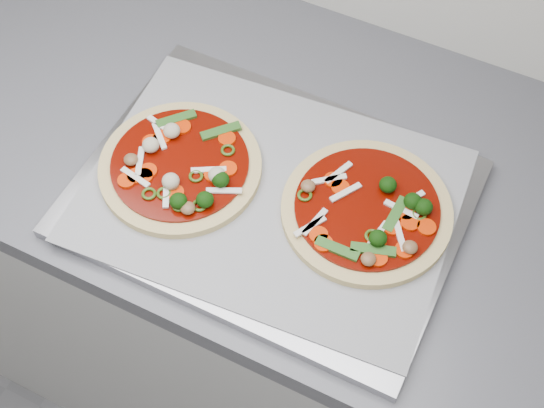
% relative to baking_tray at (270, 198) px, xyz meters
% --- Properties ---
extents(baking_tray, '(0.51, 0.38, 0.02)m').
position_rel_baking_tray_xyz_m(baking_tray, '(0.00, 0.00, 0.00)').
color(baking_tray, gray).
rests_on(baking_tray, countertop).
extents(parchment, '(0.52, 0.39, 0.00)m').
position_rel_baking_tray_xyz_m(parchment, '(0.00, 0.00, 0.01)').
color(parchment, gray).
rests_on(parchment, baking_tray).
extents(pizza_left, '(0.29, 0.29, 0.04)m').
position_rel_baking_tray_xyz_m(pizza_left, '(-0.13, -0.02, 0.02)').
color(pizza_left, '#E8CD83').
rests_on(pizza_left, parchment).
extents(pizza_right, '(0.29, 0.29, 0.04)m').
position_rel_baking_tray_xyz_m(pizza_right, '(0.13, 0.03, 0.02)').
color(pizza_right, '#E8CD83').
rests_on(pizza_right, parchment).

